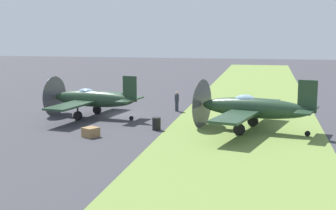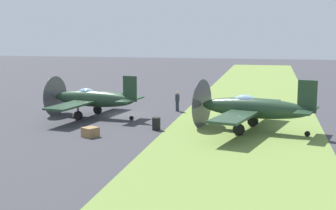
# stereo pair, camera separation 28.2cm
# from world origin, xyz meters

# --- Properties ---
(ground_plane) EXTENTS (160.00, 160.00, 0.00)m
(ground_plane) POSITION_xyz_m (0.00, 0.00, 0.00)
(ground_plane) COLOR #38383D
(grass_verge) EXTENTS (120.00, 11.00, 0.01)m
(grass_verge) POSITION_xyz_m (0.00, -10.45, 0.00)
(grass_verge) COLOR olive
(grass_verge) RESTS_ON ground
(airplane_lead) EXTENTS (10.31, 8.21, 3.65)m
(airplane_lead) POSITION_xyz_m (-1.30, 1.94, 1.53)
(airplane_lead) COLOR #233D28
(airplane_lead) RESTS_ON ground
(airplane_wingman) EXTENTS (11.13, 8.92, 3.95)m
(airplane_wingman) POSITION_xyz_m (-4.09, -10.99, 1.65)
(airplane_wingman) COLOR #233D28
(airplane_wingman) RESTS_ON ground
(ground_crew_chief) EXTENTS (0.63, 0.38, 1.73)m
(ground_crew_chief) POSITION_xyz_m (2.99, -4.30, 0.91)
(ground_crew_chief) COLOR #2D3342
(ground_crew_chief) RESTS_ON ground
(fuel_drum) EXTENTS (0.60, 0.60, 0.90)m
(fuel_drum) POSITION_xyz_m (-5.11, -4.35, 0.45)
(fuel_drum) COLOR black
(fuel_drum) RESTS_ON ground
(supply_crate) EXTENTS (1.23, 1.23, 0.64)m
(supply_crate) POSITION_xyz_m (-8.14, -0.55, 0.32)
(supply_crate) COLOR olive
(supply_crate) RESTS_ON ground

